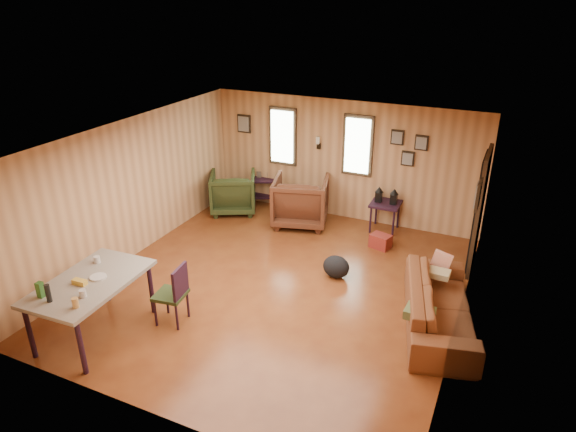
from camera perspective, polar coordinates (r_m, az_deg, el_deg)
name	(u,v)px	position (r m, az deg, el deg)	size (l,w,h in m)	color
room	(295,212)	(7.84, 0.74, 0.48)	(5.54, 6.04, 2.44)	brown
sofa	(441,299)	(7.44, 16.59, -8.80)	(2.21, 0.65, 0.86)	brown
recliner_brown	(301,199)	(10.11, 1.40, 1.93)	(1.04, 0.97, 1.07)	#4C2716
recliner_green	(233,190)	(10.77, -6.13, 2.85)	(0.91, 0.85, 0.93)	#293417
end_table	(265,185)	(11.18, -2.60, 3.42)	(0.72, 0.69, 0.72)	black
side_table	(386,201)	(9.97, 10.82, 1.60)	(0.57, 0.57, 0.88)	black
cooler	(381,241)	(9.47, 10.25, -2.78)	(0.41, 0.34, 0.25)	maroon
backpack	(336,267)	(8.41, 5.37, -5.64)	(0.54, 0.48, 0.38)	black
sofa_pillows	(431,288)	(7.51, 15.57, -7.76)	(0.40, 1.59, 0.33)	#4C5630
dining_table	(89,286)	(7.28, -21.22, -7.28)	(1.05, 1.67, 1.07)	gray
dining_chair	(174,291)	(7.33, -12.51, -8.18)	(0.46, 0.46, 0.90)	#293417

